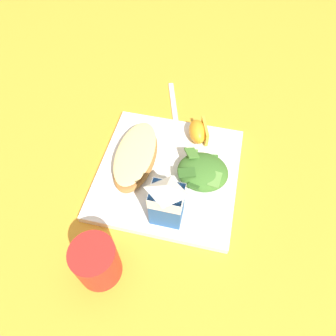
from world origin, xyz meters
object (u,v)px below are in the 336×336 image
Objects in this scene: white_plate at (168,173)px; orange_wedge_front at (198,132)px; cheesy_pizza_bread at (136,156)px; metal_fork at (175,114)px; drinking_red_cup at (97,262)px; milk_carton at (167,201)px; green_salad_pile at (202,173)px.

orange_wedge_front is (-0.04, -0.10, 0.03)m from white_plate.
cheesy_pizza_bread reaches higher than metal_fork.
white_plate is at bearing -107.59° from drinking_red_cup.
white_plate is at bearing 173.60° from cheesy_pizza_bread.
milk_carton reaches higher than metal_fork.
milk_carton is 0.15m from drinking_red_cup.
green_salad_pile is at bearing -122.94° from drinking_red_cup.
milk_carton is at bearing 129.93° from cheesy_pizza_bread.
drinking_red_cup is at bearing 72.41° from white_plate.
milk_carton is (-0.02, 0.10, 0.07)m from white_plate.
white_plate is 3.17× the size of drinking_red_cup.
green_salad_pile is 0.54× the size of metal_fork.
metal_fork is 0.39m from drinking_red_cup.
metal_fork is (-0.05, -0.16, -0.03)m from cheesy_pizza_bread.
green_salad_pile is at bearing 103.93° from orange_wedge_front.
orange_wedge_front is 0.34m from drinking_red_cup.
metal_fork is at bearing -96.87° from drinking_red_cup.
white_plate is 1.64× the size of cheesy_pizza_bread.
drinking_red_cup is at bearing 90.05° from cheesy_pizza_bread.
milk_carton is at bearing 83.36° from orange_wedge_front.
metal_fork is at bearing -81.04° from milk_carton.
milk_carton reaches higher than green_salad_pile.
drinking_red_cup is at bearing 70.47° from orange_wedge_front.
cheesy_pizza_bread is 1.55× the size of milk_carton.
white_plate is 0.11m from orange_wedge_front.
green_salad_pile reaches higher than metal_fork.
drinking_red_cup reaches higher than metal_fork.
milk_carton reaches higher than cheesy_pizza_bread.
drinking_red_cup reaches higher than green_salad_pile.
orange_wedge_front is (-0.02, -0.20, -0.04)m from milk_carton.
white_plate is at bearing 97.37° from metal_fork.
green_salad_pile is (-0.14, 0.01, 0.00)m from cheesy_pizza_bread.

